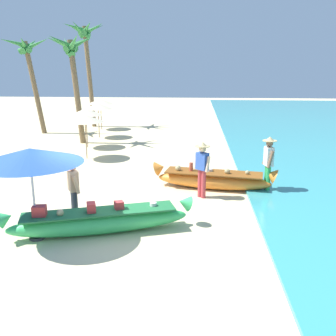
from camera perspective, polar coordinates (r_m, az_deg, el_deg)
The scene contains 14 objects.
ground_plane at distance 10.22m, azimuth -8.77°, elevation -7.92°, with size 80.00×80.00×0.00m, color beige.
boat_green_foreground at distance 9.52m, azimuth -10.02°, elevation -7.66°, with size 4.49×1.96×0.83m.
boat_orange_midground at distance 12.77m, azimuth 6.67°, elevation -1.68°, with size 4.07×1.43×0.86m.
person_vendor_hatted at distance 11.71m, azimuth 5.04°, elevation 0.35°, with size 0.54×0.50×1.73m.
person_tourist_customer at distance 10.26m, azimuth -13.71°, elevation -2.85°, with size 0.45×0.57×1.56m.
person_vendor_assistant at distance 12.56m, azimuth 14.54°, elevation 1.09°, with size 0.44×0.58×1.80m.
patio_umbrella_large at distance 9.11m, azimuth -19.64°, elevation 1.65°, with size 2.36×2.36×2.16m.
parasol_row_0 at distance 16.97m, azimuth -12.12°, elevation 7.15°, with size 1.60×1.60×1.91m.
parasol_row_1 at distance 19.35m, azimuth -11.99°, elevation 8.07°, with size 1.60×1.60×1.91m.
parasol_row_2 at distance 22.01m, azimuth -10.25°, elevation 8.94°, with size 1.60×1.60×1.91m.
parasol_row_3 at distance 24.89m, azimuth -9.89°, elevation 9.61°, with size 1.60×1.60×1.91m.
palm_tree_tall_inland at distance 24.38m, azimuth -19.97°, elevation 15.17°, with size 2.80×2.69×5.57m.
palm_tree_leaning_seaward at distance 26.21m, azimuth -12.02°, elevation 17.80°, with size 2.61×2.92×6.63m.
palm_tree_mid_cluster at distance 20.51m, azimuth -13.97°, elevation 15.68°, with size 2.38×2.57×5.47m.
Camera 1 is at (2.20, -9.18, 3.92)m, focal length 41.48 mm.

